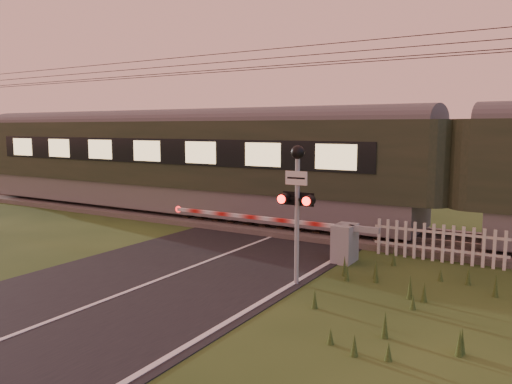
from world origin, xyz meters
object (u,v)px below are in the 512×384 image
Objects in this scene: picket_fence at (438,243)px; train at (456,172)px; boom_gate at (333,239)px; crossing_signal at (297,190)px.

train is at bearing 88.52° from picket_fence.
picket_fence is at bearing -91.48° from train.
boom_gate is 2.12× the size of crossing_signal.
train is 12.26× the size of picket_fence.
train reaches higher than boom_gate.
crossing_signal is 4.57m from picket_fence.
picket_fence is at bearing 57.49° from crossing_signal.
boom_gate is at bearing -127.47° from train.
boom_gate is 2.72m from picket_fence.
crossing_signal is (0.10, -2.31, 1.56)m from boom_gate.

